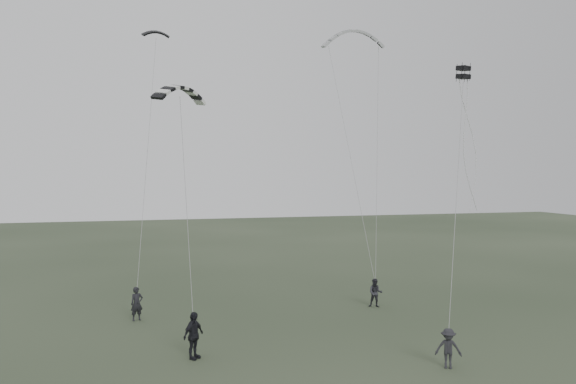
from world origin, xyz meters
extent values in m
plane|color=#2A3723|center=(0.00, 0.00, 0.00)|extent=(140.00, 140.00, 0.00)
imported|color=black|center=(-6.38, 6.76, 0.87)|extent=(0.74, 0.60, 1.75)
imported|color=#28282D|center=(6.79, 6.24, 0.81)|extent=(0.97, 0.89, 1.63)
imported|color=black|center=(-4.11, -0.06, 0.97)|extent=(1.15, 1.14, 1.94)
imported|color=#232227|center=(5.45, -3.77, 0.79)|extent=(1.17, 0.98, 1.57)
camera|label=1|loc=(-6.26, -23.15, 7.69)|focal=35.00mm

